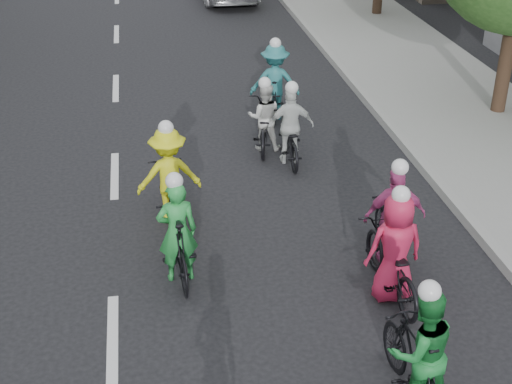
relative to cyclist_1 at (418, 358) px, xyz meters
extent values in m
plane|color=black|center=(-3.61, 1.75, -0.69)|extent=(120.00, 120.00, 0.00)
cube|color=gray|center=(4.39, 11.75, -0.62)|extent=(4.00, 80.00, 0.15)
cube|color=#999993|center=(2.44, 11.75, -0.60)|extent=(0.18, 80.00, 0.18)
cylinder|color=black|center=(5.19, 8.35, 0.45)|extent=(0.32, 0.32, 2.27)
imported|color=black|center=(0.00, 0.05, -0.14)|extent=(0.65, 1.85, 1.09)
imported|color=#1B7A32|center=(0.00, -0.05, 0.15)|extent=(0.86, 0.69, 1.68)
sphere|color=white|center=(0.00, -0.05, 1.01)|extent=(0.26, 0.26, 0.26)
imported|color=black|center=(-2.61, 4.98, -0.24)|extent=(0.75, 1.75, 0.89)
imported|color=yellow|center=(-2.61, 4.88, 0.17)|extent=(1.16, 0.74, 1.71)
sphere|color=white|center=(-2.61, 4.88, 1.04)|extent=(0.26, 0.26, 0.26)
imported|color=black|center=(0.74, 3.06, -0.18)|extent=(0.56, 1.71, 1.01)
imported|color=#CE4891|center=(0.74, 2.96, 0.14)|extent=(0.99, 0.45, 1.66)
sphere|color=white|center=(0.74, 2.96, 0.99)|extent=(0.26, 0.26, 0.26)
imported|color=black|center=(0.44, 2.18, -0.17)|extent=(0.77, 2.00, 1.03)
imported|color=#C92047|center=(0.44, 2.08, 0.16)|extent=(0.85, 0.57, 1.70)
sphere|color=white|center=(0.44, 2.08, 1.02)|extent=(0.26, 0.26, 0.26)
imported|color=black|center=(-2.59, 3.18, -0.14)|extent=(0.64, 1.86, 1.10)
imported|color=green|center=(-2.59, 3.08, 0.14)|extent=(0.63, 0.44, 1.66)
sphere|color=white|center=(-2.59, 3.08, 0.99)|extent=(0.26, 0.26, 0.26)
imported|color=black|center=(-0.48, 7.59, -0.20)|extent=(1.02, 1.95, 0.98)
imported|color=silver|center=(-0.48, 7.49, 0.03)|extent=(0.79, 0.67, 1.43)
sphere|color=white|center=(-0.48, 7.49, 0.76)|extent=(0.26, 0.26, 0.26)
imported|color=black|center=(0.05, 9.21, -0.21)|extent=(0.71, 1.66, 0.96)
imported|color=#287478|center=(0.05, 9.11, 0.18)|extent=(1.22, 0.83, 1.75)
sphere|color=white|center=(0.05, 9.11, 1.08)|extent=(0.26, 0.26, 0.26)
imported|color=black|center=(-0.08, 6.87, -0.23)|extent=(0.69, 1.80, 0.93)
imported|color=silver|center=(-0.08, 6.77, 0.10)|extent=(0.94, 0.42, 1.57)
sphere|color=white|center=(-0.08, 6.77, 0.90)|extent=(0.26, 0.26, 0.26)
camera|label=1|loc=(-2.94, -5.99, 5.69)|focal=50.00mm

